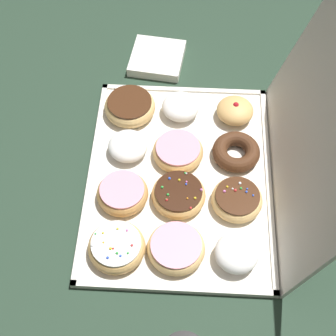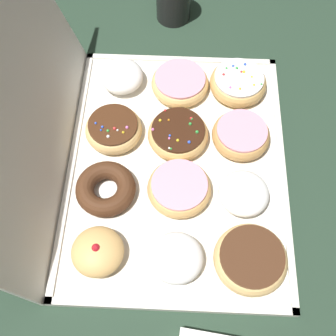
# 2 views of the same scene
# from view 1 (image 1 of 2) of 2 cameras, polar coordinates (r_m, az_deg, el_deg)

# --- Properties ---
(ground_plane) EXTENTS (3.00, 3.00, 0.00)m
(ground_plane) POSITION_cam_1_polar(r_m,az_deg,el_deg) (1.15, 1.27, -1.28)
(ground_plane) COLOR #233828
(donut_box) EXTENTS (0.53, 0.41, 0.01)m
(donut_box) POSITION_cam_1_polar(r_m,az_deg,el_deg) (1.15, 1.28, -1.13)
(donut_box) COLOR silver
(donut_box) RESTS_ON ground
(box_lid_open) EXTENTS (0.53, 0.11, 0.41)m
(box_lid_open) POSITION_cam_1_polar(r_m,az_deg,el_deg) (1.02, 16.34, 4.32)
(box_lid_open) COLOR silver
(box_lid_open) RESTS_ON ground
(chocolate_frosted_donut_0) EXTENTS (0.12, 0.12, 0.04)m
(chocolate_frosted_donut_0) POSITION_cam_1_polar(r_m,az_deg,el_deg) (1.24, -4.26, 6.85)
(chocolate_frosted_donut_0) COLOR #E5B770
(chocolate_frosted_donut_0) RESTS_ON donut_box
(powdered_filled_donut_1) EXTENTS (0.09, 0.09, 0.04)m
(powdered_filled_donut_1) POSITION_cam_1_polar(r_m,az_deg,el_deg) (1.17, -4.48, 2.45)
(powdered_filled_donut_1) COLOR white
(powdered_filled_donut_1) RESTS_ON donut_box
(pink_frosted_donut_2) EXTENTS (0.11, 0.11, 0.04)m
(pink_frosted_donut_2) POSITION_cam_1_polar(r_m,az_deg,el_deg) (1.10, -5.08, -2.78)
(pink_frosted_donut_2) COLOR tan
(pink_frosted_donut_2) RESTS_ON donut_box
(sprinkle_donut_3) EXTENTS (0.12, 0.12, 0.04)m
(sprinkle_donut_3) POSITION_cam_1_polar(r_m,az_deg,el_deg) (1.04, -5.73, -8.71)
(sprinkle_donut_3) COLOR tan
(sprinkle_donut_3) RESTS_ON donut_box
(powdered_filled_donut_4) EXTENTS (0.09, 0.09, 0.05)m
(powdered_filled_donut_4) POSITION_cam_1_polar(r_m,az_deg,el_deg) (1.23, 1.40, 6.84)
(powdered_filled_donut_4) COLOR white
(powdered_filled_donut_4) RESTS_ON donut_box
(pink_frosted_donut_5) EXTENTS (0.12, 0.12, 0.04)m
(pink_frosted_donut_5) POSITION_cam_1_polar(r_m,az_deg,el_deg) (1.16, 1.12, 1.88)
(pink_frosted_donut_5) COLOR tan
(pink_frosted_donut_5) RESTS_ON donut_box
(sprinkle_donut_6) EXTENTS (0.12, 0.12, 0.04)m
(sprinkle_donut_6) POSITION_cam_1_polar(r_m,az_deg,el_deg) (1.10, 1.31, -2.96)
(sprinkle_donut_6) COLOR tan
(sprinkle_donut_6) RESTS_ON donut_box
(pink_frosted_donut_7) EXTENTS (0.12, 0.12, 0.03)m
(pink_frosted_donut_7) POSITION_cam_1_polar(r_m,az_deg,el_deg) (1.04, 0.83, -8.86)
(pink_frosted_donut_7) COLOR #E5B770
(pink_frosted_donut_7) RESTS_ON donut_box
(jelly_filled_donut_8) EXTENTS (0.09, 0.09, 0.05)m
(jelly_filled_donut_8) POSITION_cam_1_polar(r_m,az_deg,el_deg) (1.24, 7.46, 6.35)
(jelly_filled_donut_8) COLOR tan
(jelly_filled_donut_8) RESTS_ON donut_box
(chocolate_cake_ring_donut_9) EXTENTS (0.11, 0.11, 0.03)m
(chocolate_cake_ring_donut_9) POSITION_cam_1_polar(r_m,az_deg,el_deg) (1.17, 7.58, 1.80)
(chocolate_cake_ring_donut_9) COLOR #472816
(chocolate_cake_ring_donut_9) RESTS_ON donut_box
(sprinkle_donut_10) EXTENTS (0.11, 0.11, 0.04)m
(sprinkle_donut_10) POSITION_cam_1_polar(r_m,az_deg,el_deg) (1.10, 7.66, -3.47)
(sprinkle_donut_10) COLOR #E5B770
(sprinkle_donut_10) RESTS_ON donut_box
(powdered_filled_donut_11) EXTENTS (0.09, 0.09, 0.05)m
(powdered_filled_donut_11) POSITION_cam_1_polar(r_m,az_deg,el_deg) (1.04, 7.63, -9.36)
(powdered_filled_donut_11) COLOR white
(powdered_filled_donut_11) RESTS_ON donut_box
(napkin_stack) EXTENTS (0.15, 0.15, 0.03)m
(napkin_stack) POSITION_cam_1_polar(r_m,az_deg,el_deg) (1.37, -1.21, 12.10)
(napkin_stack) COLOR white
(napkin_stack) RESTS_ON ground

